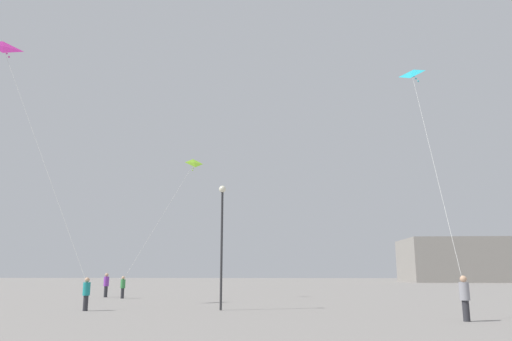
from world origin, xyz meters
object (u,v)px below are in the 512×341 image
person_in_purple (106,284)px  kite_lime_delta (192,166)px  person_in_teal (86,292)px  building_left_hall (460,260)px  kite_magenta_delta (4,50)px  lamppost_west (222,228)px  kite_cyan_delta (413,78)px  person_in_green (123,286)px  person_in_grey (465,296)px

person_in_purple → kite_lime_delta: (6.56, -1.20, 8.76)m
person_in_purple → person_in_teal: 13.25m
person_in_teal → building_left_hall: (43.50, 71.60, 3.17)m
kite_magenta_delta → lamppost_west: (13.65, -1.50, -10.97)m
kite_cyan_delta → person_in_green: bearing=162.2°
kite_magenta_delta → person_in_green: bearing=59.3°
kite_cyan_delta → kite_magenta_delta: kite_magenta_delta is taller
person_in_grey → person_in_green: (-18.54, 15.29, -0.09)m
person_in_green → lamppost_west: size_ratio=0.25×
person_in_teal → kite_magenta_delta: bearing=-51.1°
person_in_grey → kite_magenta_delta: bearing=50.0°
person_in_green → building_left_hall: size_ratio=0.08×
person_in_grey → person_in_teal: bearing=51.1°
person_in_grey → person_in_green: person_in_grey is taller
person_in_green → building_left_hall: building_left_hall is taller
kite_cyan_delta → lamppost_west: bearing=-160.7°
person_in_grey → building_left_hall: bearing=-44.3°
person_in_grey → kite_magenta_delta: 28.39m
person_in_grey → lamppost_west: (-10.12, 4.98, 3.13)m
building_left_hall → lamppost_west: building_left_hall is taller
kite_cyan_delta → building_left_hall: size_ratio=0.63×
person_in_green → kite_lime_delta: kite_lime_delta is taller
kite_cyan_delta → lamppost_west: 15.40m
person_in_grey → kite_cyan_delta: size_ratio=0.13×
person_in_green → kite_magenta_delta: 17.50m
person_in_teal → kite_cyan_delta: 22.52m
person_in_green → kite_magenta_delta: (-5.23, -8.81, 14.18)m
kite_lime_delta → kite_cyan_delta: bearing=-24.3°
person_in_teal → kite_lime_delta: (2.86, 11.53, 8.86)m
person_in_purple → kite_cyan_delta: kite_cyan_delta is taller
person_in_purple → person_in_green: person_in_purple is taller
person_in_purple → building_left_hall: bearing=60.8°
kite_magenta_delta → person_in_grey: bearing=-15.3°
person_in_teal → kite_lime_delta: 14.82m
person_in_green → kite_cyan_delta: kite_cyan_delta is taller
kite_lime_delta → person_in_green: bearing=-174.6°
person_in_teal → person_in_green: bearing=-113.8°
person_in_grey → building_left_hall: (26.83, 75.80, 3.10)m
kite_lime_delta → person_in_purple: bearing=169.7°
person_in_green → person_in_grey: bearing=29.6°
person_in_teal → building_left_hall: bearing=-154.6°
person_in_teal → kite_lime_delta: bearing=-137.3°
person_in_teal → kite_magenta_delta: size_ratio=0.11×
person_in_purple → kite_magenta_delta: 17.85m
person_in_teal → kite_cyan_delta: kite_cyan_delta is taller
person_in_grey → kite_lime_delta: kite_lime_delta is taller
lamppost_west → person_in_teal: bearing=-173.2°
person_in_green → kite_magenta_delta: size_ratio=0.11×
kite_magenta_delta → lamppost_west: kite_magenta_delta is taller
person_in_grey → person_in_green: size_ratio=1.10×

